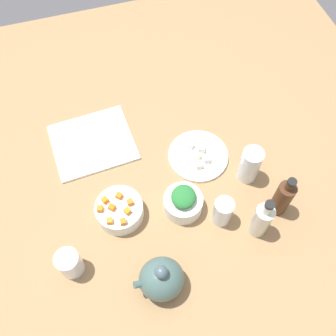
{
  "coord_description": "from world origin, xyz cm",
  "views": [
    {
      "loc": [
        18.78,
        61.26,
        119.9
      ],
      "look_at": [
        0.0,
        0.0,
        8.0
      ],
      "focal_mm": 40.71,
      "sensor_mm": 36.0,
      "label": 1
    }
  ],
  "objects_px": {
    "bottle_1": "(283,198)",
    "cutting_board": "(93,142)",
    "bottle_0": "(261,220)",
    "drinking_glass_0": "(223,211)",
    "drinking_glass_2": "(70,263)",
    "bowl_carrots": "(120,210)",
    "bowl_greens": "(183,203)",
    "drinking_glass_1": "(250,165)",
    "teapot": "(161,279)",
    "plate_tofu": "(198,156)"
  },
  "relations": [
    {
      "from": "bowl_greens",
      "to": "drinking_glass_2",
      "type": "distance_m",
      "value": 0.4
    },
    {
      "from": "bowl_greens",
      "to": "drinking_glass_1",
      "type": "relative_size",
      "value": 0.88
    },
    {
      "from": "bowl_greens",
      "to": "drinking_glass_0",
      "type": "distance_m",
      "value": 0.13
    },
    {
      "from": "drinking_glass_0",
      "to": "drinking_glass_2",
      "type": "relative_size",
      "value": 1.1
    },
    {
      "from": "bottle_1",
      "to": "drinking_glass_2",
      "type": "relative_size",
      "value": 1.89
    },
    {
      "from": "bottle_0",
      "to": "bottle_1",
      "type": "bearing_deg",
      "value": -152.55
    },
    {
      "from": "bowl_carrots",
      "to": "bottle_0",
      "type": "bearing_deg",
      "value": 156.12
    },
    {
      "from": "drinking_glass_2",
      "to": "bowl_greens",
      "type": "bearing_deg",
      "value": -166.25
    },
    {
      "from": "plate_tofu",
      "to": "bottle_0",
      "type": "relative_size",
      "value": 1.09
    },
    {
      "from": "bowl_carrots",
      "to": "teapot",
      "type": "distance_m",
      "value": 0.27
    },
    {
      "from": "bowl_carrots",
      "to": "drinking_glass_2",
      "type": "distance_m",
      "value": 0.22
    },
    {
      "from": "plate_tofu",
      "to": "drinking_glass_2",
      "type": "xyz_separation_m",
      "value": [
        0.5,
        0.27,
        0.04
      ]
    },
    {
      "from": "drinking_glass_2",
      "to": "bowl_carrots",
      "type": "bearing_deg",
      "value": -143.92
    },
    {
      "from": "drinking_glass_2",
      "to": "cutting_board",
      "type": "bearing_deg",
      "value": -108.93
    },
    {
      "from": "cutting_board",
      "to": "drinking_glass_0",
      "type": "relative_size",
      "value": 2.55
    },
    {
      "from": "cutting_board",
      "to": "drinking_glass_0",
      "type": "distance_m",
      "value": 0.54
    },
    {
      "from": "cutting_board",
      "to": "bowl_carrots",
      "type": "xyz_separation_m",
      "value": [
        -0.03,
        0.3,
        0.02
      ]
    },
    {
      "from": "bowl_carrots",
      "to": "bowl_greens",
      "type": "bearing_deg",
      "value": 169.53
    },
    {
      "from": "bottle_0",
      "to": "drinking_glass_2",
      "type": "relative_size",
      "value": 1.94
    },
    {
      "from": "bottle_1",
      "to": "drinking_glass_0",
      "type": "xyz_separation_m",
      "value": [
        0.19,
        -0.02,
        -0.02
      ]
    },
    {
      "from": "drinking_glass_0",
      "to": "drinking_glass_2",
      "type": "xyz_separation_m",
      "value": [
        0.49,
        0.02,
        -0.01
      ]
    },
    {
      "from": "drinking_glass_2",
      "to": "bottle_1",
      "type": "bearing_deg",
      "value": -179.99
    },
    {
      "from": "teapot",
      "to": "bottle_1",
      "type": "relative_size",
      "value": 0.82
    },
    {
      "from": "cutting_board",
      "to": "teapot",
      "type": "distance_m",
      "value": 0.57
    },
    {
      "from": "bottle_1",
      "to": "drinking_glass_1",
      "type": "height_order",
      "value": "bottle_1"
    },
    {
      "from": "bottle_1",
      "to": "cutting_board",
      "type": "bearing_deg",
      "value": -39.19
    },
    {
      "from": "bottle_1",
      "to": "drinking_glass_0",
      "type": "relative_size",
      "value": 1.71
    },
    {
      "from": "bottle_0",
      "to": "drinking_glass_1",
      "type": "height_order",
      "value": "bottle_0"
    },
    {
      "from": "bowl_carrots",
      "to": "bottle_1",
      "type": "xyz_separation_m",
      "value": [
        -0.5,
        0.13,
        0.05
      ]
    },
    {
      "from": "bowl_greens",
      "to": "drinking_glass_0",
      "type": "bearing_deg",
      "value": 145.51
    },
    {
      "from": "bowl_carrots",
      "to": "drinking_glass_2",
      "type": "xyz_separation_m",
      "value": [
        0.18,
        0.13,
        0.02
      ]
    },
    {
      "from": "teapot",
      "to": "bottle_0",
      "type": "bearing_deg",
      "value": -167.27
    },
    {
      "from": "cutting_board",
      "to": "drinking_glass_2",
      "type": "bearing_deg",
      "value": 71.07
    },
    {
      "from": "cutting_board",
      "to": "bowl_carrots",
      "type": "relative_size",
      "value": 1.85
    },
    {
      "from": "bottle_0",
      "to": "drinking_glass_0",
      "type": "relative_size",
      "value": 1.76
    },
    {
      "from": "bowl_greens",
      "to": "bowl_carrots",
      "type": "bearing_deg",
      "value": -10.47
    },
    {
      "from": "drinking_glass_1",
      "to": "drinking_glass_0",
      "type": "bearing_deg",
      "value": 41.12
    },
    {
      "from": "bowl_greens",
      "to": "drinking_glass_1",
      "type": "bearing_deg",
      "value": -168.38
    },
    {
      "from": "cutting_board",
      "to": "teapot",
      "type": "xyz_separation_m",
      "value": [
        -0.1,
        0.56,
        0.06
      ]
    },
    {
      "from": "bottle_1",
      "to": "drinking_glass_1",
      "type": "distance_m",
      "value": 0.15
    },
    {
      "from": "cutting_board",
      "to": "plate_tofu",
      "type": "xyz_separation_m",
      "value": [
        -0.35,
        0.17,
        0.0
      ]
    },
    {
      "from": "drinking_glass_0",
      "to": "drinking_glass_1",
      "type": "height_order",
      "value": "drinking_glass_1"
    },
    {
      "from": "bowl_carrots",
      "to": "drinking_glass_0",
      "type": "xyz_separation_m",
      "value": [
        -0.31,
        0.11,
        0.03
      ]
    },
    {
      "from": "teapot",
      "to": "drinking_glass_1",
      "type": "distance_m",
      "value": 0.47
    },
    {
      "from": "cutting_board",
      "to": "bottle_0",
      "type": "height_order",
      "value": "bottle_0"
    },
    {
      "from": "teapot",
      "to": "bottle_0",
      "type": "xyz_separation_m",
      "value": [
        -0.34,
        -0.08,
        0.02
      ]
    },
    {
      "from": "bowl_carrots",
      "to": "cutting_board",
      "type": "bearing_deg",
      "value": -84.06
    },
    {
      "from": "bowl_greens",
      "to": "bottle_0",
      "type": "distance_m",
      "value": 0.25
    },
    {
      "from": "bowl_carrots",
      "to": "bottle_0",
      "type": "relative_size",
      "value": 0.78
    },
    {
      "from": "plate_tofu",
      "to": "drinking_glass_0",
      "type": "height_order",
      "value": "drinking_glass_0"
    }
  ]
}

